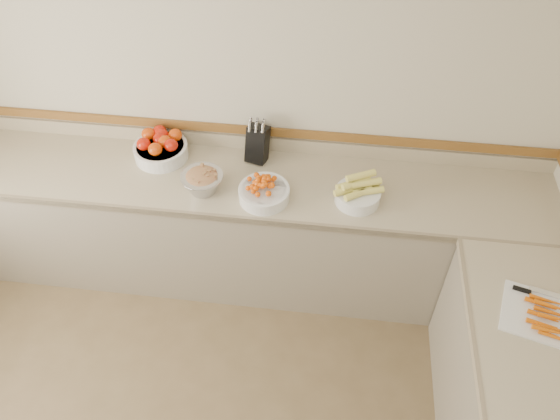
# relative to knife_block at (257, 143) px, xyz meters

# --- Properties ---
(back_wall) EXTENTS (4.00, 0.00, 4.00)m
(back_wall) POSITION_rel_knife_block_xyz_m (-0.14, 0.11, 0.27)
(back_wall) COLOR beige
(back_wall) RESTS_ON ground_plane
(counter_back) EXTENTS (4.00, 0.65, 1.08)m
(counter_back) POSITION_rel_knife_block_xyz_m (-0.14, -0.22, -0.57)
(counter_back) COLOR tan
(counter_back) RESTS_ON ground_plane
(knife_block) EXTENTS (0.16, 0.18, 0.31)m
(knife_block) POSITION_rel_knife_block_xyz_m (0.00, 0.00, 0.00)
(knife_block) COLOR black
(knife_block) RESTS_ON counter_back
(tomato_bowl) EXTENTS (0.35, 0.35, 0.17)m
(tomato_bowl) POSITION_rel_knife_block_xyz_m (-0.62, -0.06, -0.05)
(tomato_bowl) COLOR silver
(tomato_bowl) RESTS_ON counter_back
(cherry_tomato_bowl) EXTENTS (0.31, 0.31, 0.17)m
(cherry_tomato_bowl) POSITION_rel_knife_block_xyz_m (0.09, -0.36, -0.07)
(cherry_tomato_bowl) COLOR silver
(cherry_tomato_bowl) RESTS_ON counter_back
(corn_bowl) EXTENTS (0.30, 0.27, 0.20)m
(corn_bowl) POSITION_rel_knife_block_xyz_m (0.64, -0.31, -0.06)
(corn_bowl) COLOR silver
(corn_bowl) RESTS_ON counter_back
(rhubarb_bowl) EXTENTS (0.26, 0.26, 0.15)m
(rhubarb_bowl) POSITION_rel_knife_block_xyz_m (-0.28, -0.33, -0.05)
(rhubarb_bowl) COLOR #B2B2BA
(rhubarb_bowl) RESTS_ON counter_back
(cutting_board) EXTENTS (0.47, 0.41, 0.06)m
(cutting_board) POSITION_rel_knife_block_xyz_m (1.58, -1.02, -0.11)
(cutting_board) COLOR silver
(cutting_board) RESTS_ON counter_right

